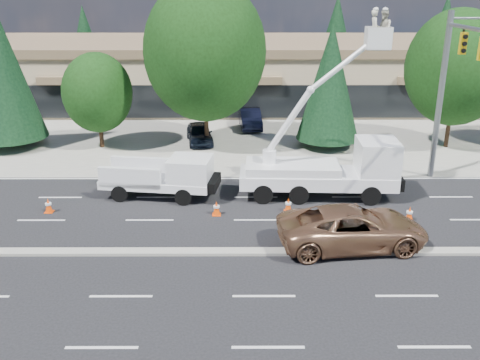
{
  "coord_description": "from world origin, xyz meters",
  "views": [
    {
      "loc": [
        -0.88,
        -19.3,
        10.27
      ],
      "look_at": [
        -0.82,
        2.06,
        2.4
      ],
      "focal_mm": 40.0,
      "sensor_mm": 36.0,
      "label": 1
    }
  ],
  "objects_px": {
    "minivan": "(353,227)",
    "utility_pickup": "(165,180)",
    "bucket_truck": "(334,160)",
    "signal_mast": "(461,75)"
  },
  "relations": [
    {
      "from": "minivan",
      "to": "utility_pickup",
      "type": "bearing_deg",
      "value": 50.18
    },
    {
      "from": "utility_pickup",
      "to": "minivan",
      "type": "height_order",
      "value": "utility_pickup"
    },
    {
      "from": "bucket_truck",
      "to": "minivan",
      "type": "distance_m",
      "value": 5.68
    },
    {
      "from": "signal_mast",
      "to": "bucket_truck",
      "type": "distance_m",
      "value": 7.43
    },
    {
      "from": "utility_pickup",
      "to": "minivan",
      "type": "distance_m",
      "value": 10.09
    },
    {
      "from": "minivan",
      "to": "signal_mast",
      "type": "bearing_deg",
      "value": -50.51
    },
    {
      "from": "utility_pickup",
      "to": "bucket_truck",
      "type": "distance_m",
      "value": 8.59
    },
    {
      "from": "utility_pickup",
      "to": "bucket_truck",
      "type": "relative_size",
      "value": 0.63
    },
    {
      "from": "bucket_truck",
      "to": "minivan",
      "type": "relative_size",
      "value": 1.51
    },
    {
      "from": "utility_pickup",
      "to": "minivan",
      "type": "relative_size",
      "value": 0.95
    }
  ]
}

